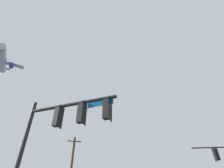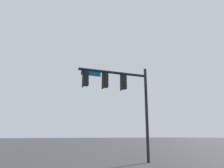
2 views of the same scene
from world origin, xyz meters
TOP-DOWN VIEW (x-y plane):
  - signal_pole_near at (-5.78, -5.37)m, footprint 5.57×1.01m
  - airplane at (-63.77, 34.09)m, footprint 17.05×18.20m

SIDE VIEW (x-z plane):
  - signal_pole_near at x=-5.78m, z-range 1.67..8.90m
  - airplane at x=-63.77m, z-range 52.90..62.58m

